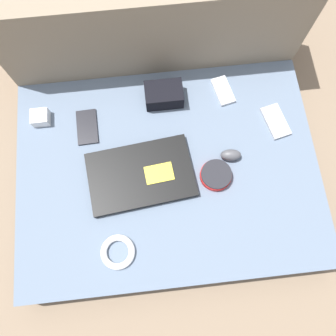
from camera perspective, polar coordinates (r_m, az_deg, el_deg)
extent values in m
plane|color=#7A6651|center=(1.20, 0.00, -1.97)|extent=(8.00, 8.00, 0.00)
cube|color=slate|center=(1.14, 0.00, -1.18)|extent=(0.99, 0.73, 0.13)
cube|color=#7F705B|center=(1.21, -2.63, 22.66)|extent=(0.99, 0.20, 0.44)
cube|color=black|center=(1.06, -4.76, -1.22)|extent=(0.36, 0.24, 0.02)
cube|color=yellow|center=(1.05, -1.56, -0.92)|extent=(0.10, 0.07, 0.00)
ellipsoid|color=#4C4C51|center=(1.09, 10.87, 2.23)|extent=(0.07, 0.04, 0.04)
cylinder|color=red|center=(1.07, 8.31, -1.28)|extent=(0.10, 0.10, 0.02)
cylinder|color=#232328|center=(1.06, 8.42, -1.06)|extent=(0.10, 0.10, 0.01)
cube|color=silver|center=(1.20, 9.56, 13.13)|extent=(0.07, 0.12, 0.01)
cube|color=black|center=(1.16, -13.90, 6.95)|extent=(0.07, 0.13, 0.01)
cube|color=#B7B7BC|center=(1.19, 18.22, 7.73)|extent=(0.09, 0.13, 0.01)
cube|color=black|center=(1.15, -0.72, 12.63)|extent=(0.13, 0.09, 0.06)
cube|color=silver|center=(1.20, -21.34, 8.19)|extent=(0.06, 0.05, 0.04)
torus|color=white|center=(1.04, -8.74, -14.25)|extent=(0.11, 0.11, 0.02)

